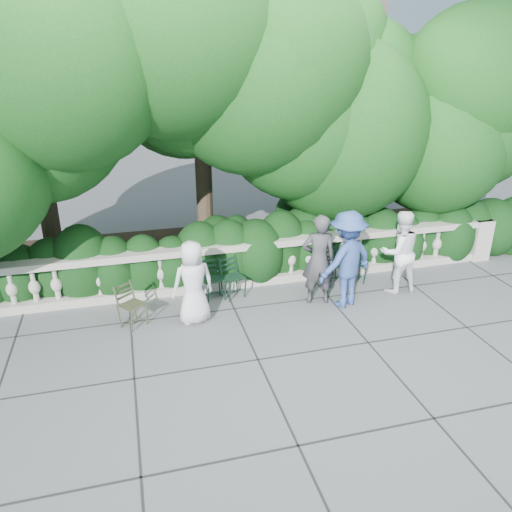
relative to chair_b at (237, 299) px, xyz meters
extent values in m
plane|color=#53545A|center=(0.35, -1.18, 0.00)|extent=(90.00, 90.00, 0.00)
cube|color=#9E998E|center=(0.35, 0.62, 0.09)|extent=(12.00, 0.32, 0.18)
cube|color=#9E998E|center=(0.35, 0.62, 0.93)|extent=(12.00, 0.36, 0.14)
cube|color=#9E998E|center=(6.13, 0.62, 0.50)|extent=(0.44, 0.44, 1.00)
cylinder|color=#3F3023|center=(-3.65, 2.22, 1.40)|extent=(0.40, 0.40, 2.80)
ellipsoid|color=#0E3510|center=(-3.65, 1.78, 3.68)|extent=(5.28, 5.28, 3.96)
cylinder|color=#3F3023|center=(-0.15, 2.82, 1.70)|extent=(0.40, 0.40, 3.40)
ellipsoid|color=#0E3510|center=(-0.15, 2.30, 4.44)|extent=(6.24, 6.24, 4.68)
cylinder|color=#3F3023|center=(3.35, 2.12, 1.50)|extent=(0.40, 0.40, 3.00)
ellipsoid|color=#0E3510|center=(3.35, 1.66, 3.92)|extent=(5.52, 5.52, 4.14)
cylinder|color=#3F3023|center=(6.35, 2.62, 1.30)|extent=(0.40, 0.40, 2.60)
ellipsoid|color=#0E3510|center=(6.35, 2.22, 3.40)|extent=(4.80, 4.80, 3.60)
imported|color=silver|center=(-0.97, -0.64, 0.80)|extent=(0.86, 0.64, 1.60)
imported|color=#39383D|center=(1.54, -0.51, 0.93)|extent=(0.75, 0.56, 1.85)
imported|color=white|center=(3.33, -0.46, 0.88)|extent=(0.87, 0.69, 1.76)
imported|color=#2E498B|center=(2.02, -0.75, 0.97)|extent=(1.43, 1.12, 1.95)
camera|label=1|loc=(-1.97, -8.88, 4.78)|focal=35.00mm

